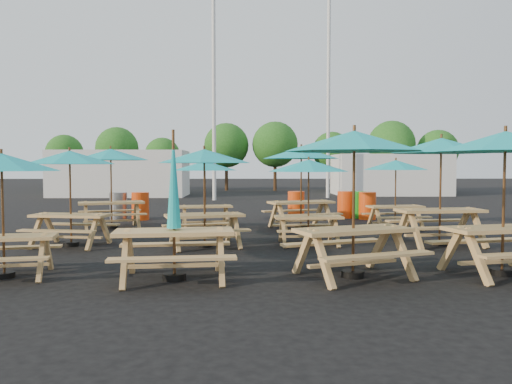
{
  "coord_description": "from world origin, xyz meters",
  "views": [
    {
      "loc": [
        -0.3,
        -13.0,
        1.86
      ],
      "look_at": [
        0.0,
        1.5,
        1.1
      ],
      "focal_mm": 35.0,
      "sensor_mm": 36.0,
      "label": 1
    }
  ],
  "objects_px": {
    "picnic_unit_5": "(205,169)",
    "picnic_unit_7": "(309,170)",
    "picnic_unit_0": "(2,169)",
    "waste_bin_5": "(367,206)",
    "picnic_unit_4": "(204,161)",
    "picnic_unit_10": "(441,151)",
    "picnic_unit_8": "(301,157)",
    "picnic_unit_3": "(174,219)",
    "waste_bin_0": "(118,206)",
    "picnic_unit_11": "(396,169)",
    "waste_bin_3": "(346,205)",
    "picnic_unit_9": "(505,149)",
    "picnic_unit_1": "(70,162)",
    "picnic_unit_2": "(111,159)",
    "waste_bin_1": "(140,206)",
    "waste_bin_4": "(357,205)",
    "picnic_unit_6": "(354,149)",
    "waste_bin_2": "(296,205)"
  },
  "relations": [
    {
      "from": "picnic_unit_5",
      "to": "picnic_unit_7",
      "type": "bearing_deg",
      "value": -59.29
    },
    {
      "from": "picnic_unit_0",
      "to": "waste_bin_5",
      "type": "distance_m",
      "value": 12.24
    },
    {
      "from": "picnic_unit_4",
      "to": "picnic_unit_10",
      "type": "relative_size",
      "value": 1.0
    },
    {
      "from": "picnic_unit_8",
      "to": "waste_bin_5",
      "type": "xyz_separation_m",
      "value": [
        2.6,
        2.51,
        -1.64
      ]
    },
    {
      "from": "picnic_unit_0",
      "to": "picnic_unit_3",
      "type": "distance_m",
      "value": 2.98
    },
    {
      "from": "waste_bin_5",
      "to": "waste_bin_0",
      "type": "bearing_deg",
      "value": -179.95
    },
    {
      "from": "picnic_unit_7",
      "to": "picnic_unit_0",
      "type": "bearing_deg",
      "value": -150.23
    },
    {
      "from": "picnic_unit_0",
      "to": "picnic_unit_11",
      "type": "distance_m",
      "value": 10.52
    },
    {
      "from": "picnic_unit_5",
      "to": "waste_bin_3",
      "type": "bearing_deg",
      "value": 21.43
    },
    {
      "from": "waste_bin_3",
      "to": "waste_bin_0",
      "type": "bearing_deg",
      "value": -176.3
    },
    {
      "from": "picnic_unit_5",
      "to": "picnic_unit_9",
      "type": "distance_m",
      "value": 8.59
    },
    {
      "from": "picnic_unit_1",
      "to": "picnic_unit_5",
      "type": "relative_size",
      "value": 1.09
    },
    {
      "from": "picnic_unit_7",
      "to": "picnic_unit_3",
      "type": "bearing_deg",
      "value": -128.15
    },
    {
      "from": "picnic_unit_2",
      "to": "waste_bin_1",
      "type": "height_order",
      "value": "picnic_unit_2"
    },
    {
      "from": "waste_bin_0",
      "to": "waste_bin_4",
      "type": "bearing_deg",
      "value": 3.39
    },
    {
      "from": "picnic_unit_2",
      "to": "waste_bin_4",
      "type": "xyz_separation_m",
      "value": [
        7.99,
        2.88,
        -1.6
      ]
    },
    {
      "from": "picnic_unit_4",
      "to": "waste_bin_4",
      "type": "bearing_deg",
      "value": 35.77
    },
    {
      "from": "picnic_unit_8",
      "to": "waste_bin_3",
      "type": "height_order",
      "value": "picnic_unit_8"
    },
    {
      "from": "picnic_unit_1",
      "to": "picnic_unit_11",
      "type": "relative_size",
      "value": 1.1
    },
    {
      "from": "waste_bin_5",
      "to": "waste_bin_4",
      "type": "bearing_deg",
      "value": 115.7
    },
    {
      "from": "picnic_unit_2",
      "to": "waste_bin_0",
      "type": "xyz_separation_m",
      "value": [
        -0.4,
        2.38,
        -1.6
      ]
    },
    {
      "from": "picnic_unit_6",
      "to": "waste_bin_1",
      "type": "xyz_separation_m",
      "value": [
        -5.42,
        8.99,
        -1.67
      ]
    },
    {
      "from": "picnic_unit_1",
      "to": "waste_bin_5",
      "type": "height_order",
      "value": "picnic_unit_1"
    },
    {
      "from": "picnic_unit_1",
      "to": "picnic_unit_4",
      "type": "bearing_deg",
      "value": 5.51
    },
    {
      "from": "picnic_unit_10",
      "to": "waste_bin_2",
      "type": "height_order",
      "value": "picnic_unit_10"
    },
    {
      "from": "waste_bin_5",
      "to": "picnic_unit_10",
      "type": "bearing_deg",
      "value": -86.79
    },
    {
      "from": "picnic_unit_0",
      "to": "picnic_unit_9",
      "type": "xyz_separation_m",
      "value": [
        8.39,
        0.02,
        0.33
      ]
    },
    {
      "from": "picnic_unit_2",
      "to": "picnic_unit_11",
      "type": "xyz_separation_m",
      "value": [
        8.41,
        -0.25,
        -0.29
      ]
    },
    {
      "from": "picnic_unit_6",
      "to": "waste_bin_3",
      "type": "height_order",
      "value": "picnic_unit_6"
    },
    {
      "from": "waste_bin_1",
      "to": "waste_bin_4",
      "type": "height_order",
      "value": "same"
    },
    {
      "from": "picnic_unit_6",
      "to": "waste_bin_3",
      "type": "distance_m",
      "value": 9.83
    },
    {
      "from": "picnic_unit_10",
      "to": "picnic_unit_11",
      "type": "distance_m",
      "value": 3.06
    },
    {
      "from": "picnic_unit_4",
      "to": "waste_bin_0",
      "type": "bearing_deg",
      "value": 104.4
    },
    {
      "from": "picnic_unit_0",
      "to": "picnic_unit_2",
      "type": "distance_m",
      "value": 6.54
    },
    {
      "from": "picnic_unit_9",
      "to": "picnic_unit_11",
      "type": "bearing_deg",
      "value": 77.37
    },
    {
      "from": "picnic_unit_1",
      "to": "picnic_unit_4",
      "type": "height_order",
      "value": "picnic_unit_4"
    },
    {
      "from": "picnic_unit_1",
      "to": "picnic_unit_8",
      "type": "distance_m",
      "value": 6.51
    },
    {
      "from": "waste_bin_0",
      "to": "picnic_unit_5",
      "type": "bearing_deg",
      "value": -36.75
    },
    {
      "from": "picnic_unit_3",
      "to": "picnic_unit_5",
      "type": "distance_m",
      "value": 6.8
    },
    {
      "from": "picnic_unit_2",
      "to": "waste_bin_3",
      "type": "height_order",
      "value": "picnic_unit_2"
    },
    {
      "from": "picnic_unit_5",
      "to": "waste_bin_4",
      "type": "xyz_separation_m",
      "value": [
        5.21,
        2.87,
        -1.29
      ]
    },
    {
      "from": "picnic_unit_6",
      "to": "picnic_unit_11",
      "type": "distance_m",
      "value": 6.9
    },
    {
      "from": "picnic_unit_4",
      "to": "picnic_unit_6",
      "type": "distance_m",
      "value": 4.2
    },
    {
      "from": "picnic_unit_8",
      "to": "picnic_unit_9",
      "type": "relative_size",
      "value": 1.04
    },
    {
      "from": "picnic_unit_9",
      "to": "picnic_unit_10",
      "type": "relative_size",
      "value": 1.04
    },
    {
      "from": "picnic_unit_2",
      "to": "waste_bin_5",
      "type": "bearing_deg",
      "value": -2.66
    },
    {
      "from": "picnic_unit_10",
      "to": "waste_bin_4",
      "type": "height_order",
      "value": "picnic_unit_10"
    },
    {
      "from": "picnic_unit_10",
      "to": "picnic_unit_11",
      "type": "relative_size",
      "value": 1.22
    },
    {
      "from": "picnic_unit_11",
      "to": "waste_bin_1",
      "type": "relative_size",
      "value": 2.28
    },
    {
      "from": "waste_bin_4",
      "to": "waste_bin_1",
      "type": "bearing_deg",
      "value": -176.18
    }
  ]
}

